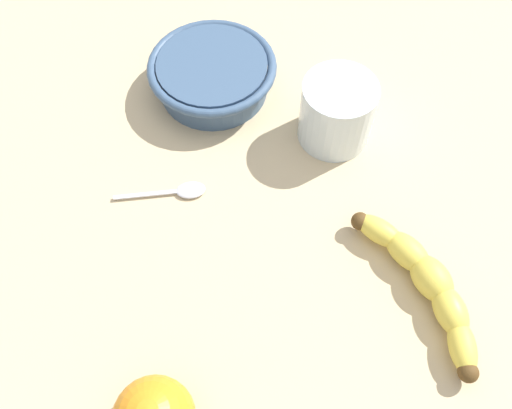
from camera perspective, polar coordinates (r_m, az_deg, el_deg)
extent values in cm
cube|color=#CAB185|center=(66.87, 5.83, -3.16)|extent=(120.00, 120.00, 3.00)
ellipsoid|color=#E8CE49|center=(61.70, 20.50, -13.53)|extent=(5.85, 2.90, 2.77)
ellipsoid|color=#E8CE49|center=(62.60, 19.40, -10.25)|extent=(6.43, 4.64, 3.31)
ellipsoid|color=#E8CE49|center=(63.39, 17.65, -7.29)|extent=(6.91, 6.07, 3.85)
ellipsoid|color=#E8CE49|center=(64.02, 15.36, -4.74)|extent=(6.56, 6.27, 3.31)
ellipsoid|color=#E8CE49|center=(64.47, 12.62, -2.69)|extent=(5.69, 6.30, 2.77)
sphere|color=#513819|center=(61.11, 21.02, -15.85)|extent=(2.12, 2.12, 2.12)
sphere|color=#513819|center=(64.76, 10.66, -1.49)|extent=(2.12, 2.12, 2.12)
cylinder|color=silver|center=(70.11, 8.32, 9.39)|extent=(9.22, 9.22, 8.75)
cylinder|color=#9FCA88|center=(70.42, 8.27, 9.18)|extent=(8.72, 8.72, 7.43)
cylinder|color=#3D5675|center=(76.13, -4.47, 13.02)|extent=(14.62, 14.62, 4.96)
torus|color=#3D5675|center=(74.78, -4.57, 14.00)|extent=(17.09, 17.09, 1.20)
ellipsoid|color=silver|center=(67.89, -6.74, 1.49)|extent=(2.78, 3.84, 0.80)
cube|color=silver|center=(68.37, -11.03, 1.04)|extent=(1.43, 8.50, 0.25)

